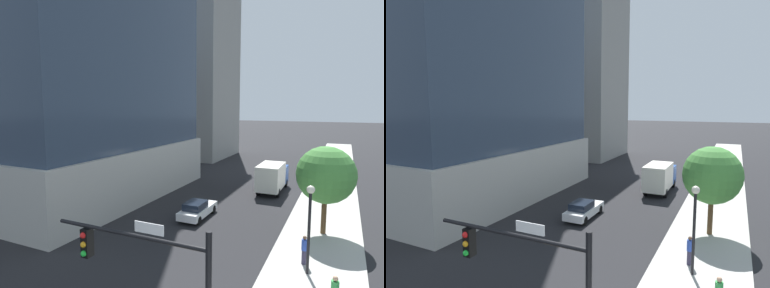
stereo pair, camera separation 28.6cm
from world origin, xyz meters
TOP-DOWN VIEW (x-y plane):
  - sidewalk at (7.80, 20.00)m, footprint 5.40×120.00m
  - construction_building at (-16.37, 49.21)m, footprint 12.99×26.45m
  - traffic_light_pole at (3.30, 2.25)m, footprint 6.09×0.48m
  - street_lamp at (7.48, 11.80)m, footprint 0.44×0.44m
  - street_tree at (7.89, 18.34)m, footprint 4.12×4.12m
  - car_white at (-1.91, 17.75)m, footprint 1.76×4.63m
  - box_truck at (2.02, 28.92)m, footprint 2.36×6.87m
  - pedestrian_blue_shirt at (7.18, 12.89)m, footprint 0.34×0.34m

SIDE VIEW (x-z plane):
  - sidewalk at x=7.80m, z-range 0.00..0.15m
  - car_white at x=-1.91m, z-range -0.01..1.48m
  - pedestrian_blue_shirt at x=7.18m, z-range 0.17..1.88m
  - box_truck at x=2.02m, z-range 0.17..3.34m
  - street_lamp at x=7.48m, z-range 0.99..5.97m
  - traffic_light_pole at x=3.30m, z-range 1.19..6.73m
  - street_tree at x=7.89m, z-range 1.27..7.66m
  - construction_building at x=-16.37m, z-range -3.58..40.85m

